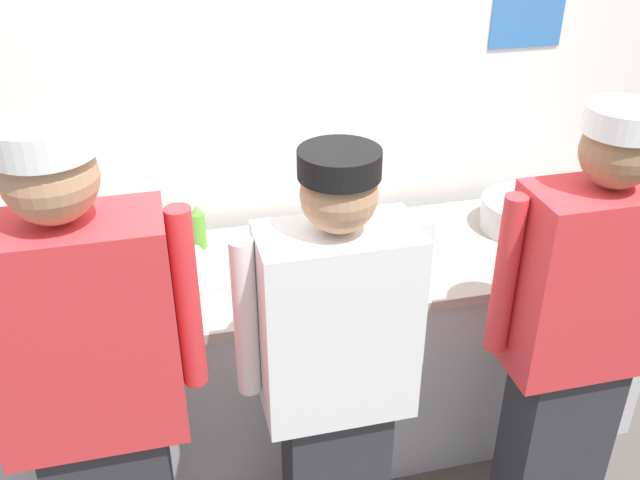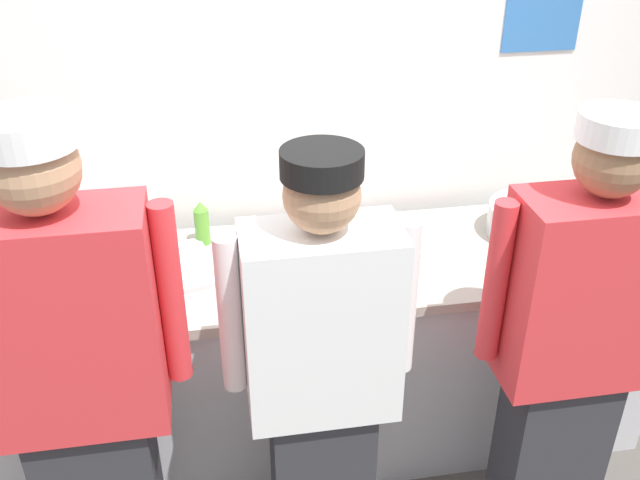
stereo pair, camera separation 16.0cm
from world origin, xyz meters
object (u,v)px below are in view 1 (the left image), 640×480
(chef_far_right, at_px, (577,337))
(deli_cup, at_px, (396,263))
(mixing_bowl_steel, at_px, (525,214))
(ramekin_green_sauce, at_px, (258,269))
(chef_center, at_px, (336,379))
(squeeze_bottle_primary, at_px, (198,228))
(ramekin_yellow_sauce, at_px, (600,231))
(plate_stack_front, at_px, (422,245))
(ramekin_red_sauce, at_px, (379,229))
(sheet_tray, at_px, (143,282))
(ramekin_orange_sauce, at_px, (325,249))
(chef_near_left, at_px, (96,399))

(chef_far_right, xyz_separation_m, deli_cup, (-0.44, 0.52, 0.04))
(mixing_bowl_steel, height_order, ramekin_green_sauce, mixing_bowl_steel)
(chef_center, distance_m, squeeze_bottle_primary, 0.92)
(chef_center, distance_m, chef_far_right, 0.79)
(chef_center, bearing_deg, ramekin_yellow_sauce, 24.09)
(plate_stack_front, height_order, ramekin_green_sauce, plate_stack_front)
(chef_far_right, xyz_separation_m, plate_stack_front, (-0.29, 0.63, 0.03))
(mixing_bowl_steel, distance_m, ramekin_yellow_sauce, 0.30)
(mixing_bowl_steel, distance_m, ramekin_red_sauce, 0.61)
(sheet_tray, relative_size, ramekin_orange_sauce, 6.15)
(deli_cup, bearing_deg, plate_stack_front, 37.85)
(chef_center, relative_size, ramekin_red_sauce, 19.31)
(chef_far_right, relative_size, squeeze_bottle_primary, 9.11)
(chef_far_right, height_order, ramekin_green_sauce, chef_far_right)
(chef_center, xyz_separation_m, squeeze_bottle_primary, (-0.33, 0.86, 0.11))
(chef_near_left, xyz_separation_m, ramekin_red_sauce, (1.08, 0.79, -0.03))
(chef_far_right, relative_size, ramekin_green_sauce, 20.54)
(ramekin_red_sauce, bearing_deg, squeeze_bottle_primary, 174.27)
(ramekin_red_sauce, bearing_deg, mixing_bowl_steel, -8.02)
(chef_near_left, height_order, chef_center, chef_near_left)
(mixing_bowl_steel, bearing_deg, plate_stack_front, -168.76)
(chef_near_left, xyz_separation_m, plate_stack_front, (1.19, 0.61, -0.02))
(plate_stack_front, relative_size, deli_cup, 2.28)
(plate_stack_front, xyz_separation_m, mixing_bowl_steel, (0.49, 0.10, 0.03))
(chef_far_right, relative_size, mixing_bowl_steel, 4.58)
(chef_center, distance_m, deli_cup, 0.61)
(chef_near_left, distance_m, sheet_tray, 0.66)
(chef_far_right, bearing_deg, mixing_bowl_steel, 75.11)
(chef_center, bearing_deg, mixing_bowl_steel, 35.37)
(sheet_tray, relative_size, squeeze_bottle_primary, 2.84)
(chef_far_right, xyz_separation_m, ramekin_green_sauce, (-0.93, 0.63, 0.01))
(chef_far_right, bearing_deg, plate_stack_front, 115.06)
(chef_near_left, bearing_deg, ramekin_red_sauce, 36.34)
(chef_near_left, bearing_deg, ramekin_yellow_sauce, 16.30)
(ramekin_orange_sauce, height_order, deli_cup, deli_cup)
(chef_near_left, bearing_deg, chef_center, 0.85)
(chef_far_right, bearing_deg, sheet_tray, 153.94)
(mixing_bowl_steel, relative_size, deli_cup, 4.04)
(mixing_bowl_steel, relative_size, ramekin_red_sauce, 4.37)
(chef_center, bearing_deg, ramekin_green_sauce, 102.97)
(squeeze_bottle_primary, distance_m, ramekin_green_sauce, 0.32)
(chef_far_right, relative_size, ramekin_red_sauce, 20.01)
(chef_far_right, distance_m, ramekin_yellow_sauce, 0.73)
(ramekin_green_sauce, height_order, ramekin_orange_sauce, same)
(chef_center, bearing_deg, chef_near_left, -179.15)
(deli_cup, bearing_deg, ramekin_orange_sauce, 138.31)
(plate_stack_front, bearing_deg, mixing_bowl_steel, 11.24)
(chef_center, bearing_deg, ramekin_orange_sauce, 78.87)
(sheet_tray, relative_size, deli_cup, 5.76)
(chef_far_right, height_order, ramekin_yellow_sauce, chef_far_right)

